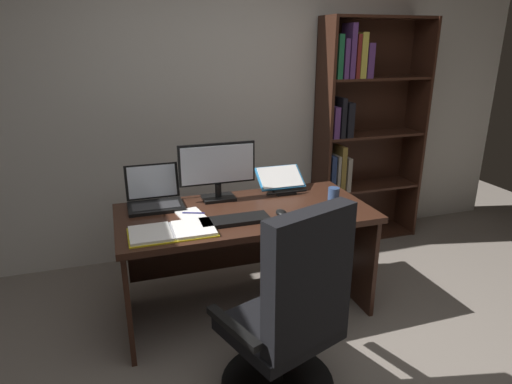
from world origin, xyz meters
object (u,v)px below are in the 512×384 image
(notepad, at_px, (190,215))
(coffee_mug, at_px, (334,195))
(bookshelf, at_px, (358,131))
(office_chair, at_px, (291,324))
(computer_mouse, at_px, (281,213))
(laptop, at_px, (155,198))
(desk, at_px, (242,234))
(keyboard, at_px, (235,220))
(reading_stand_with_book, at_px, (281,180))
(monitor, at_px, (217,171))
(open_binder, at_px, (172,231))
(pen, at_px, (194,213))

(notepad, distance_m, coffee_mug, 0.96)
(bookshelf, relative_size, office_chair, 1.81)
(office_chair, height_order, computer_mouse, office_chair)
(laptop, bearing_deg, desk, -19.81)
(laptop, bearing_deg, bookshelf, 16.91)
(keyboard, bearing_deg, office_chair, -83.10)
(office_chair, xyz_separation_m, reading_stand_with_book, (0.40, 1.17, 0.35))
(bookshelf, distance_m, monitor, 1.52)
(laptop, bearing_deg, open_binder, -84.68)
(keyboard, bearing_deg, pen, 139.12)
(pen, bearing_deg, keyboard, -40.88)
(office_chair, bearing_deg, open_binder, 106.51)
(notepad, bearing_deg, desk, 8.37)
(keyboard, bearing_deg, notepad, 141.60)
(open_binder, xyz_separation_m, pen, (0.17, 0.24, 0.00))
(reading_stand_with_book, bearing_deg, monitor, -173.88)
(open_binder, relative_size, notepad, 2.34)
(office_chair, relative_size, keyboard, 2.58)
(bookshelf, distance_m, notepad, 1.86)
(computer_mouse, xyz_separation_m, reading_stand_with_book, (0.18, 0.48, 0.06))
(office_chair, xyz_separation_m, keyboard, (-0.08, 0.69, 0.28))
(pen, height_order, coffee_mug, coffee_mug)
(office_chair, distance_m, computer_mouse, 0.78)
(keyboard, distance_m, notepad, 0.30)
(bookshelf, height_order, notepad, bookshelf)
(office_chair, relative_size, pen, 7.74)
(computer_mouse, bearing_deg, monitor, 125.04)
(keyboard, xyz_separation_m, pen, (-0.22, 0.19, 0.00))
(open_binder, bearing_deg, laptop, 95.45)
(open_binder, xyz_separation_m, coffee_mug, (1.11, 0.17, 0.04))
(open_binder, bearing_deg, bookshelf, 30.30)
(bookshelf, bearing_deg, keyboard, -144.87)
(computer_mouse, bearing_deg, notepad, 160.71)
(keyboard, relative_size, open_binder, 0.85)
(bookshelf, relative_size, reading_stand_with_book, 5.82)
(desk, relative_size, bookshelf, 0.83)
(desk, bearing_deg, pen, -171.13)
(bookshelf, xyz_separation_m, pen, (-1.63, -0.81, -0.27))
(office_chair, relative_size, notepad, 5.16)
(laptop, height_order, computer_mouse, laptop)
(reading_stand_with_book, relative_size, coffee_mug, 3.26)
(monitor, xyz_separation_m, open_binder, (-0.38, -0.48, -0.19))
(reading_stand_with_book, bearing_deg, keyboard, -135.14)
(reading_stand_with_book, bearing_deg, open_binder, -148.53)
(reading_stand_with_book, bearing_deg, bookshelf, 28.93)
(laptop, relative_size, keyboard, 0.84)
(bookshelf, bearing_deg, pen, -153.69)
(bookshelf, height_order, pen, bookshelf)
(desk, distance_m, notepad, 0.41)
(monitor, relative_size, coffee_mug, 5.09)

